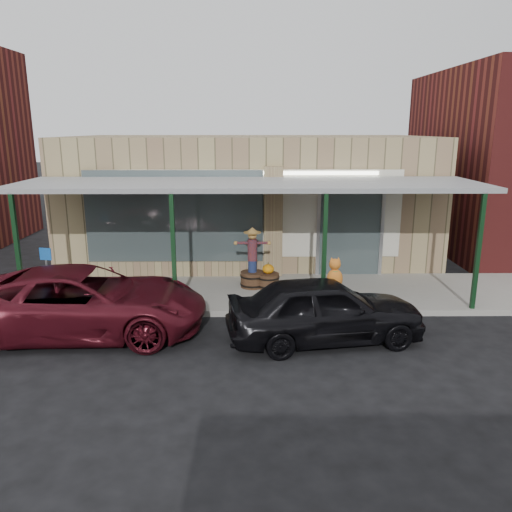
{
  "coord_description": "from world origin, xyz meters",
  "views": [
    {
      "loc": [
        0.05,
        -9.4,
        4.45
      ],
      "look_at": [
        0.17,
        2.6,
        1.38
      ],
      "focal_mm": 35.0,
      "sensor_mm": 36.0,
      "label": 1
    }
  ],
  "objects_px": {
    "parked_sedan": "(325,309)",
    "car_maroon": "(83,302)",
    "barrel_pumpkin": "(268,279)",
    "barrel_scarecrow": "(252,267)",
    "handicap_sign": "(47,269)"
  },
  "relations": [
    {
      "from": "car_maroon",
      "to": "barrel_scarecrow",
      "type": "bearing_deg",
      "value": -54.12
    },
    {
      "from": "parked_sedan",
      "to": "car_maroon",
      "type": "distance_m",
      "value": 5.3
    },
    {
      "from": "barrel_pumpkin",
      "to": "handicap_sign",
      "type": "xyz_separation_m",
      "value": [
        -5.52,
        -1.35,
        0.69
      ]
    },
    {
      "from": "barrel_pumpkin",
      "to": "handicap_sign",
      "type": "bearing_deg",
      "value": -166.25
    },
    {
      "from": "handicap_sign",
      "to": "car_maroon",
      "type": "relative_size",
      "value": 0.27
    },
    {
      "from": "barrel_scarecrow",
      "to": "car_maroon",
      "type": "height_order",
      "value": "barrel_scarecrow"
    },
    {
      "from": "barrel_scarecrow",
      "to": "barrel_pumpkin",
      "type": "distance_m",
      "value": 0.54
    },
    {
      "from": "parked_sedan",
      "to": "car_maroon",
      "type": "relative_size",
      "value": 0.81
    },
    {
      "from": "parked_sedan",
      "to": "barrel_scarecrow",
      "type": "bearing_deg",
      "value": 15.67
    },
    {
      "from": "barrel_pumpkin",
      "to": "parked_sedan",
      "type": "xyz_separation_m",
      "value": [
        1.1,
        -3.25,
        0.31
      ]
    },
    {
      "from": "barrel_scarecrow",
      "to": "parked_sedan",
      "type": "height_order",
      "value": "barrel_scarecrow"
    },
    {
      "from": "barrel_scarecrow",
      "to": "parked_sedan",
      "type": "distance_m",
      "value": 3.67
    },
    {
      "from": "barrel_scarecrow",
      "to": "parked_sedan",
      "type": "relative_size",
      "value": 0.39
    },
    {
      "from": "parked_sedan",
      "to": "car_maroon",
      "type": "bearing_deg",
      "value": 76.15
    },
    {
      "from": "parked_sedan",
      "to": "car_maroon",
      "type": "height_order",
      "value": "parked_sedan"
    }
  ]
}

